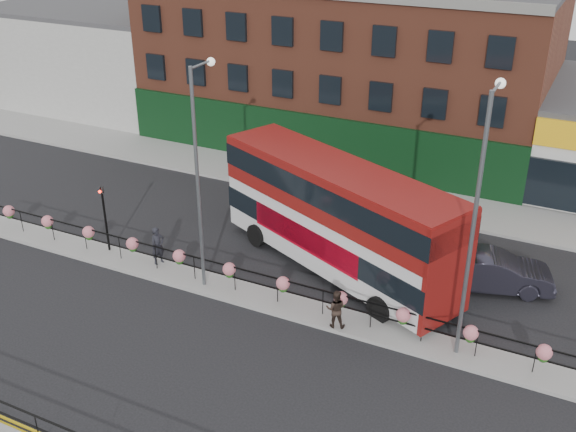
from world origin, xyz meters
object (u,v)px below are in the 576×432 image
at_px(pedestrian_b, 336,309).
at_px(double_decker_bus, 338,208).
at_px(pedestrian_a, 158,246).
at_px(car, 492,271).
at_px(lamp_column_west, 200,161).
at_px(lamp_column_east, 477,206).

bearing_deg(pedestrian_b, double_decker_bus, -85.26).
bearing_deg(pedestrian_b, pedestrian_a, -23.52).
bearing_deg(car, pedestrian_b, 122.02).
xyz_separation_m(pedestrian_a, lamp_column_west, (2.79, -0.40, 4.68)).
bearing_deg(double_decker_bus, pedestrian_a, -156.48).
height_order(car, pedestrian_a, pedestrian_a).
bearing_deg(pedestrian_b, lamp_column_east, 171.67).
bearing_deg(lamp_column_east, pedestrian_b, -170.99).
distance_m(lamp_column_west, lamp_column_east, 10.75).
relative_size(pedestrian_a, lamp_column_east, 0.18).
distance_m(pedestrian_a, lamp_column_east, 14.40).
bearing_deg(double_decker_bus, pedestrian_b, -67.91).
bearing_deg(lamp_column_east, car, 87.76).
relative_size(double_decker_bus, pedestrian_a, 7.01).
distance_m(double_decker_bus, car, 6.98).
relative_size(double_decker_bus, pedestrian_b, 7.82).
xyz_separation_m(car, pedestrian_b, (-4.77, -5.63, 0.11)).
bearing_deg(double_decker_bus, lamp_column_east, -28.58).
height_order(car, lamp_column_east, lamp_column_east).
height_order(double_decker_bus, pedestrian_b, double_decker_bus).
relative_size(car, pedestrian_b, 3.38).
xyz_separation_m(lamp_column_west, lamp_column_east, (10.74, 0.16, 0.24)).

